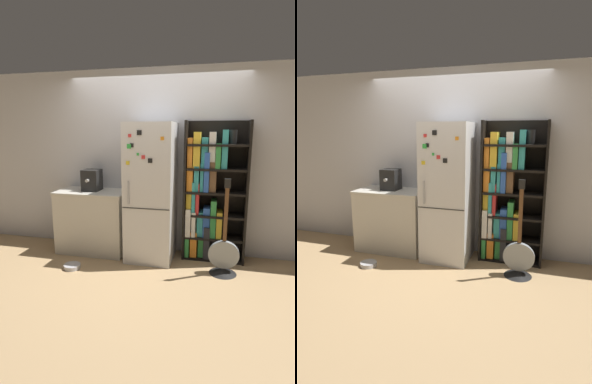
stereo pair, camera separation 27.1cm
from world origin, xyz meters
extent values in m
plane|color=tan|center=(0.00, 0.00, 0.00)|extent=(16.00, 16.00, 0.00)
cube|color=silver|center=(0.00, 0.47, 1.30)|extent=(8.00, 0.05, 2.60)
cube|color=silver|center=(0.00, 0.13, 0.93)|extent=(0.63, 0.64, 1.86)
cube|color=#333333|center=(0.00, -0.19, 0.78)|extent=(0.61, 0.01, 0.01)
cube|color=#B2B2B7|center=(-0.22, -0.21, 0.98)|extent=(0.02, 0.02, 0.30)
cube|color=black|center=(-0.08, -0.20, 1.73)|extent=(0.06, 0.01, 0.06)
cube|color=black|center=(-0.17, -0.20, 1.57)|extent=(0.05, 0.02, 0.05)
cube|color=green|center=(-0.21, -0.20, 1.56)|extent=(0.06, 0.01, 0.06)
cube|color=green|center=(-0.09, -0.20, 1.47)|extent=(0.03, 0.01, 0.03)
cube|color=orange|center=(0.21, -0.20, 1.66)|extent=(0.04, 0.01, 0.04)
cube|color=red|center=(-0.03, -0.20, 1.43)|extent=(0.05, 0.01, 0.05)
cube|color=black|center=(0.06, -0.20, 1.39)|extent=(0.06, 0.01, 0.06)
cube|color=red|center=(-0.20, -0.20, 1.69)|extent=(0.04, 0.01, 0.04)
cube|color=yellow|center=(-0.23, -0.20, 1.36)|extent=(0.05, 0.01, 0.05)
cube|color=black|center=(0.44, 0.29, 0.94)|extent=(0.03, 0.32, 1.88)
cube|color=black|center=(1.24, 0.29, 0.94)|extent=(0.03, 0.32, 1.88)
cube|color=black|center=(0.84, 0.43, 0.94)|extent=(0.83, 0.03, 1.88)
cube|color=black|center=(0.84, 0.29, 0.01)|extent=(0.77, 0.29, 0.03)
cube|color=black|center=(0.84, 0.29, 0.31)|extent=(0.77, 0.29, 0.03)
cube|color=black|center=(0.84, 0.29, 0.63)|extent=(0.77, 0.29, 0.03)
cube|color=black|center=(0.84, 0.29, 0.94)|extent=(0.77, 0.29, 0.03)
cube|color=black|center=(0.84, 0.29, 1.25)|extent=(0.77, 0.29, 0.03)
cube|color=black|center=(0.84, 0.29, 1.57)|extent=(0.77, 0.29, 0.03)
cube|color=#338C3F|center=(0.50, 0.28, 0.21)|extent=(0.05, 0.27, 0.36)
cube|color=orange|center=(0.58, 0.30, 0.21)|extent=(0.09, 0.26, 0.35)
cube|color=#338C3F|center=(0.68, 0.29, 0.22)|extent=(0.07, 0.21, 0.39)
cube|color=#262628|center=(0.76, 0.28, 0.25)|extent=(0.08, 0.27, 0.44)
cube|color=silver|center=(0.50, 0.28, 0.52)|extent=(0.07, 0.28, 0.38)
cube|color=silver|center=(0.58, 0.28, 0.50)|extent=(0.05, 0.26, 0.35)
cube|color=teal|center=(0.66, 0.29, 0.50)|extent=(0.08, 0.22, 0.34)
cube|color=#2D59B2|center=(0.75, 0.29, 0.53)|extent=(0.09, 0.23, 0.41)
cube|color=#338C3F|center=(0.83, 0.28, 0.58)|extent=(0.07, 0.24, 0.51)
cube|color=gold|center=(0.91, 0.29, 0.51)|extent=(0.07, 0.26, 0.36)
cube|color=gold|center=(0.50, 0.29, 0.80)|extent=(0.07, 0.24, 0.32)
cube|color=teal|center=(0.57, 0.29, 0.86)|extent=(0.04, 0.27, 0.44)
cube|color=red|center=(0.62, 0.28, 0.85)|extent=(0.05, 0.23, 0.42)
cube|color=orange|center=(0.51, 0.29, 1.12)|extent=(0.08, 0.25, 0.33)
cube|color=teal|center=(0.60, 0.30, 1.12)|extent=(0.06, 0.26, 0.34)
cube|color=teal|center=(0.66, 0.29, 1.14)|extent=(0.04, 0.23, 0.38)
cube|color=#2D59B2|center=(0.73, 0.29, 1.22)|extent=(0.07, 0.27, 0.52)
cube|color=brown|center=(0.81, 0.30, 1.15)|extent=(0.09, 0.24, 0.40)
cube|color=orange|center=(0.50, 0.28, 1.46)|extent=(0.06, 0.23, 0.39)
cube|color=gold|center=(0.59, 0.29, 1.50)|extent=(0.09, 0.25, 0.47)
cube|color=teal|center=(0.69, 0.29, 1.47)|extent=(0.08, 0.21, 0.39)
cube|color=silver|center=(0.78, 0.29, 1.50)|extent=(0.08, 0.22, 0.47)
cube|color=#338C3F|center=(0.86, 0.28, 1.43)|extent=(0.06, 0.26, 0.32)
cube|color=teal|center=(0.94, 0.29, 1.52)|extent=(0.07, 0.25, 0.49)
cylinder|color=black|center=(1.04, 0.29, 1.67)|extent=(0.10, 0.10, 0.18)
cube|color=beige|center=(-0.88, 0.17, 0.43)|extent=(0.99, 0.56, 0.86)
cube|color=beige|center=(-0.88, 0.17, 0.88)|extent=(1.01, 0.58, 0.04)
cube|color=black|center=(-0.89, 0.20, 1.05)|extent=(0.24, 0.25, 0.30)
cylinder|color=#A5A39E|center=(-0.89, 0.05, 1.07)|extent=(0.04, 0.06, 0.04)
cone|color=black|center=(0.98, -0.15, 0.03)|extent=(0.34, 0.34, 0.06)
cylinder|color=gray|center=(0.98, -0.15, 0.25)|extent=(0.38, 0.10, 0.38)
cube|color=brown|center=(0.98, -0.22, 0.77)|extent=(0.04, 0.11, 0.67)
cube|color=black|center=(0.98, -0.28, 1.16)|extent=(0.07, 0.04, 0.11)
cylinder|color=#B7B7BC|center=(-0.91, -0.47, 0.03)|extent=(0.22, 0.22, 0.05)
torus|color=#B7B7BC|center=(-0.91, -0.47, 0.05)|extent=(0.22, 0.22, 0.01)
camera|label=1|loc=(0.89, -3.74, 1.74)|focal=28.00mm
camera|label=2|loc=(1.15, -3.67, 1.74)|focal=28.00mm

